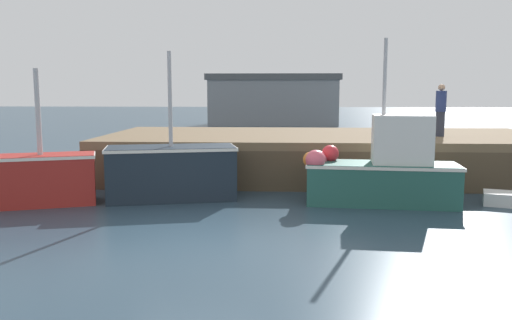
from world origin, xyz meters
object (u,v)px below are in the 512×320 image
at_px(fishing_boat_near_right, 172,171).
at_px(dockworker, 441,110).
at_px(fishing_boat_near_left, 41,178).
at_px(fishing_boat_mid, 383,171).

bearing_deg(fishing_boat_near_right, dockworker, 23.84).
xyz_separation_m(fishing_boat_near_left, fishing_boat_mid, (8.83, 0.59, 0.15)).
bearing_deg(fishing_boat_near_right, fishing_boat_near_left, -164.20).
xyz_separation_m(fishing_boat_near_right, dockworker, (8.16, 3.61, 1.53)).
height_order(fishing_boat_near_left, fishing_boat_mid, fishing_boat_mid).
distance_m(fishing_boat_near_left, dockworker, 12.34).
distance_m(fishing_boat_mid, dockworker, 4.89).
bearing_deg(dockworker, fishing_boat_mid, -122.90).
height_order(fishing_boat_near_left, dockworker, fishing_boat_near_left).
bearing_deg(fishing_boat_mid, fishing_boat_near_right, 176.79).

